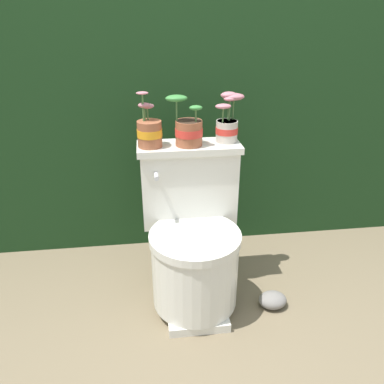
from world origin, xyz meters
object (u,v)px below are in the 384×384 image
Objects in this scene: potted_plant_left at (149,131)px; potted_plant_middle at (228,122)px; potted_plant_midleft at (188,129)px; garden_stone at (273,300)px; toilet at (193,242)px.

potted_plant_left is 1.08× the size of potted_plant_middle.
garden_stone is at bearing -33.50° from potted_plant_midleft.
potted_plant_left reaches higher than toilet.
potted_plant_midleft is at bearing 146.50° from garden_stone.
toilet is 0.51m from potted_plant_midleft.
potted_plant_midleft is at bearing -169.55° from potted_plant_middle.
toilet reaches higher than garden_stone.
potted_plant_middle is at bearing 124.37° from garden_stone.
potted_plant_left is at bearing 178.76° from potted_plant_midleft.
potted_plant_left is 1.07× the size of potted_plant_midleft.
potted_plant_left is at bearing 141.85° from toilet.
garden_stone is (0.54, -0.25, -0.77)m from potted_plant_left.
potted_plant_left is 0.35m from potted_plant_middle.
potted_plant_left reaches higher than garden_stone.
potted_plant_left is 0.17m from potted_plant_midleft.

